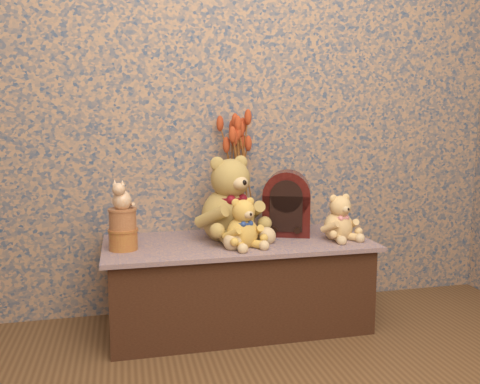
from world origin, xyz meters
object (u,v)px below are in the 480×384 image
at_px(cathedral_radio, 287,203).
at_px(ceramic_vase, 237,215).
at_px(teddy_small, 339,215).
at_px(biscuit_tin_lower, 123,240).
at_px(cat_figurine, 122,194).
at_px(teddy_large, 228,195).
at_px(teddy_medium, 242,221).

relative_size(cathedral_radio, ceramic_vase, 1.78).
relative_size(teddy_small, biscuit_tin_lower, 1.88).
distance_m(ceramic_vase, biscuit_tin_lower, 0.61).
xyz_separation_m(ceramic_vase, biscuit_tin_lower, (-0.56, -0.22, -0.04)).
bearing_deg(cat_figurine, teddy_small, 20.51).
height_order(teddy_large, biscuit_tin_lower, teddy_large).
height_order(teddy_small, cat_figurine, cat_figurine).
height_order(teddy_small, cathedral_radio, cathedral_radio).
bearing_deg(ceramic_vase, teddy_small, -29.13).
relative_size(teddy_small, cat_figurine, 1.76).
xyz_separation_m(biscuit_tin_lower, cat_figurine, (0.00, 0.00, 0.20)).
bearing_deg(teddy_small, biscuit_tin_lower, 164.39).
relative_size(teddy_large, cathedral_radio, 1.34).
relative_size(ceramic_vase, cat_figurine, 1.34).
bearing_deg(ceramic_vase, teddy_medium, -97.95).
relative_size(teddy_small, ceramic_vase, 1.31).
relative_size(teddy_medium, cat_figurine, 1.79).
height_order(ceramic_vase, cat_figurine, cat_figurine).
distance_m(teddy_large, teddy_small, 0.54).
bearing_deg(cathedral_radio, cat_figurine, -149.90).
xyz_separation_m(teddy_large, ceramic_vase, (0.07, 0.12, -0.13)).
bearing_deg(teddy_medium, biscuit_tin_lower, 155.92).
bearing_deg(teddy_small, cathedral_radio, 128.78).
bearing_deg(ceramic_vase, cathedral_radio, -20.67).
height_order(teddy_large, cat_figurine, teddy_large).
xyz_separation_m(teddy_medium, cathedral_radio, (0.28, 0.20, 0.04)).
bearing_deg(ceramic_vase, cat_figurine, -158.89).
relative_size(teddy_medium, ceramic_vase, 1.33).
distance_m(teddy_medium, ceramic_vase, 0.29).
relative_size(cathedral_radio, cat_figurine, 2.39).
distance_m(teddy_medium, biscuit_tin_lower, 0.53).
xyz_separation_m(teddy_medium, biscuit_tin_lower, (-0.52, 0.07, -0.07)).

